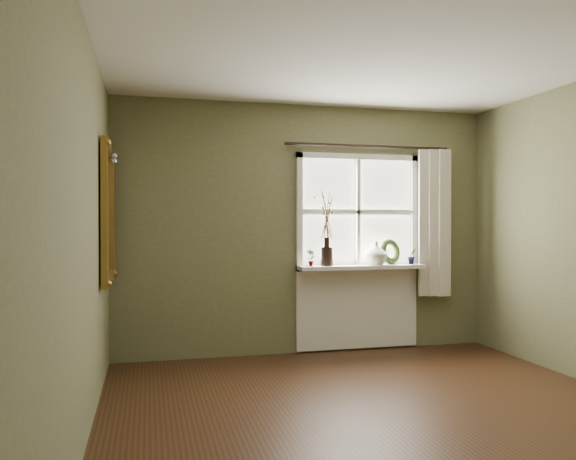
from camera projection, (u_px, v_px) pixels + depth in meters
The scene contains 15 objects.
floor at pixel (401, 428), 3.72m from camera, with size 4.50×4.50×0.00m, color #382011.
ceiling at pixel (402, 35), 3.69m from camera, with size 4.50×4.50×0.00m, color silver.
wall_back at pixel (306, 229), 5.94m from camera, with size 4.00×0.10×2.60m, color #676945.
wall_left at pixel (73, 234), 3.21m from camera, with size 0.10×4.50×2.60m, color #676945.
window_frame at pixel (358, 212), 6.00m from camera, with size 1.36×0.06×1.24m.
window_sill at pixel (361, 267), 5.90m from camera, with size 1.36×0.26×0.04m, color white.
window_apron at pixel (357, 307), 6.02m from camera, with size 1.36×0.04×0.88m, color white.
dark_jug at pixel (327, 256), 5.81m from camera, with size 0.13×0.13×0.20m, color black.
cream_vase at pixel (376, 253), 5.94m from camera, with size 0.24×0.24×0.25m, color beige.
wreath at pixel (390, 254), 6.02m from camera, with size 0.28×0.28×0.07m, color #364D22.
potted_plant_left at pixel (311, 257), 5.77m from camera, with size 0.09×0.06×0.18m, color #364D22.
potted_plant_right at pixel (412, 256), 6.04m from camera, with size 0.10×0.08×0.17m, color #364D22.
curtain at pixel (433, 223), 6.11m from camera, with size 0.36×0.12×1.59m, color beige.
curtain_rod at pixel (369, 146), 5.96m from camera, with size 0.03×0.03×1.84m, color black.
gilt_mirror at pixel (108, 213), 4.80m from camera, with size 0.10×1.00×1.19m.
Camera 1 is at (-1.63, -3.41, 1.36)m, focal length 35.00 mm.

